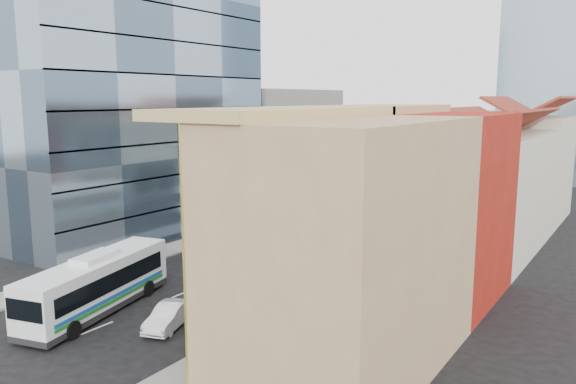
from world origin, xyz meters
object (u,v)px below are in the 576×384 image
Objects in this scene: bus_right at (301,241)px; sedan_right at (169,316)px; shophouse_tan at (351,246)px; office_tower at (130,76)px; bus_left_near at (97,283)px; bus_left_far at (313,206)px.

bus_right reaches higher than sedan_right.
office_tower reaches higher than shophouse_tan.
office_tower reaches higher than bus_left_near.
shophouse_tan reaches higher than bus_right.
shophouse_tan is at bearing -9.89° from sedan_right.
bus_right reaches higher than bus_left_near.
office_tower is 29.38m from sedan_right.
sedan_right is (20.36, -15.61, -14.32)m from office_tower.
office_tower reaches higher than bus_right.
office_tower is 7.25× the size of sedan_right.
bus_left_near is at bearing -70.49° from bus_left_far.
bus_left_near is (15.00, -16.33, -13.16)m from office_tower.
office_tower is 2.61× the size of bus_left_near.
office_tower is 2.63× the size of bus_left_far.
bus_right is (7.18, -13.74, 0.21)m from bus_left_far.
shophouse_tan is 12.00m from sedan_right.
shophouse_tan is 31.91m from bus_left_far.
bus_right is at bearing -4.46° from office_tower.
shophouse_tan is 1.22× the size of bus_left_near.
bus_left_near reaches higher than sedan_right.
bus_left_far is at bearing 110.97° from bus_right.
bus_right reaches higher than bus_left_far.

